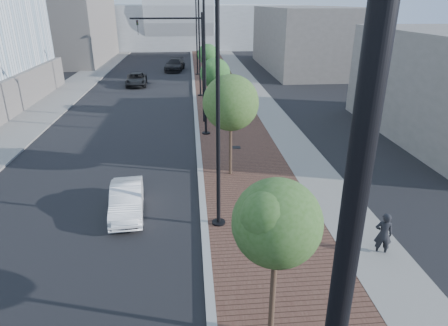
{
  "coord_description": "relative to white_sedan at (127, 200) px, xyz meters",
  "views": [
    {
      "loc": [
        -0.4,
        -4.07,
        8.7
      ],
      "look_at": [
        1.0,
        12.0,
        2.0
      ],
      "focal_mm": 31.31,
      "sensor_mm": 36.0,
      "label": 1
    }
  ],
  "objects": [
    {
      "name": "streetlight_2",
      "position": [
        3.94,
        10.59,
        4.18
      ],
      "size": [
        1.72,
        0.56,
        9.28
      ],
      "color": "black",
      "rests_on": "ground"
    },
    {
      "name": "tree_2",
      "position": [
        4.99,
        15.61,
        2.79
      ],
      "size": [
        2.42,
        2.38,
        4.63
      ],
      "color": "#382619",
      "rests_on": "ground"
    },
    {
      "name": "traffic_mast",
      "position": [
        3.04,
        13.59,
        4.34
      ],
      "size": [
        5.09,
        0.2,
        8.0
      ],
      "color": "black",
      "rests_on": "ground"
    },
    {
      "name": "streetlight_3",
      "position": [
        3.83,
        22.59,
        3.7
      ],
      "size": [
        1.44,
        0.56,
        9.21
      ],
      "color": "black",
      "rests_on": "ground"
    },
    {
      "name": "west_sidewalk",
      "position": [
        -9.66,
        28.59,
        -0.58
      ],
      "size": [
        4.0,
        140.0,
        0.12
      ],
      "primitive_type": "cube",
      "color": "slate",
      "rests_on": "ground"
    },
    {
      "name": "streetlight_1",
      "position": [
        3.83,
        -1.41,
        3.7
      ],
      "size": [
        1.44,
        0.56,
        9.21
      ],
      "color": "black",
      "rests_on": "ground"
    },
    {
      "name": "tree_0",
      "position": [
        4.99,
        -7.39,
        3.06
      ],
      "size": [
        2.3,
        2.24,
        4.83
      ],
      "color": "#382619",
      "rests_on": "ground"
    },
    {
      "name": "tree_3",
      "position": [
        4.99,
        27.61,
        2.76
      ],
      "size": [
        2.29,
        2.23,
        4.53
      ],
      "color": "#382619",
      "rests_on": "ground"
    },
    {
      "name": "dark_car_far",
      "position": [
        0.98,
        38.49,
        0.14
      ],
      "size": [
        2.89,
        5.61,
        1.56
      ],
      "primitive_type": "imported",
      "rotation": [
        0.0,
        0.0,
        -0.14
      ],
      "color": "black",
      "rests_on": "ground"
    },
    {
      "name": "curb",
      "position": [
        3.34,
        28.59,
        -0.57
      ],
      "size": [
        0.3,
        140.0,
        0.14
      ],
      "primitive_type": "cube",
      "color": "gray",
      "rests_on": "ground"
    },
    {
      "name": "utility_cover_2",
      "position": [
        5.74,
        7.59,
        -0.51
      ],
      "size": [
        0.5,
        0.5,
        0.02
      ],
      "primitive_type": "cube",
      "color": "black",
      "rests_on": "sidewalk"
    },
    {
      "name": "commercial_block_nw",
      "position": [
        -16.66,
        48.59,
        4.36
      ],
      "size": [
        14.0,
        20.0,
        10.0
      ],
      "primitive_type": "cube",
      "color": "slate",
      "rests_on": "ground"
    },
    {
      "name": "pedestrian",
      "position": [
        9.77,
        -3.92,
        0.22
      ],
      "size": [
        0.72,
        0.57,
        1.72
      ],
      "primitive_type": "imported",
      "rotation": [
        0.0,
        0.0,
        2.86
      ],
      "color": "black",
      "rests_on": "ground"
    },
    {
      "name": "tree_1",
      "position": [
        4.99,
        3.61,
        3.35
      ],
      "size": [
        2.83,
        2.83,
        5.41
      ],
      "color": "#382619",
      "rests_on": "ground"
    },
    {
      "name": "streetlight_4",
      "position": [
        3.94,
        34.59,
        4.18
      ],
      "size": [
        1.72,
        0.56,
        9.28
      ],
      "color": "black",
      "rests_on": "ground"
    },
    {
      "name": "utility_cover_1",
      "position": [
        5.74,
        -3.41,
        -0.51
      ],
      "size": [
        0.5,
        0.5,
        0.02
      ],
      "primitive_type": "cube",
      "color": "black",
      "rests_on": "sidewalk"
    },
    {
      "name": "sidewalk",
      "position": [
        6.84,
        28.59,
        -0.58
      ],
      "size": [
        7.0,
        140.0,
        0.12
      ],
      "primitive_type": "cube",
      "color": "#4C2D23",
      "rests_on": "ground"
    },
    {
      "name": "white_sedan",
      "position": [
        0.0,
        0.0,
        0.0
      ],
      "size": [
        1.73,
        3.99,
        1.28
      ],
      "primitive_type": "imported",
      "rotation": [
        0.0,
        0.0,
        0.1
      ],
      "color": "white",
      "rests_on": "ground"
    },
    {
      "name": "concrete_strip",
      "position": [
        9.54,
        28.59,
        -0.57
      ],
      "size": [
        2.4,
        140.0,
        0.13
      ],
      "primitive_type": "cube",
      "color": "slate",
      "rests_on": "ground"
    },
    {
      "name": "convention_center",
      "position": [
        1.34,
        73.59,
        5.37
      ],
      "size": [
        50.0,
        30.0,
        50.0
      ],
      "color": "#A4A9AE",
      "rests_on": "ground"
    },
    {
      "name": "dark_car_mid",
      "position": [
        -2.99,
        28.69,
        0.03
      ],
      "size": [
        2.53,
        4.93,
        1.33
      ],
      "primitive_type": "imported",
      "rotation": [
        0.0,
        0.0,
        0.07
      ],
      "color": "black",
      "rests_on": "ground"
    },
    {
      "name": "commercial_block_ne",
      "position": [
        19.34,
        38.59,
        3.36
      ],
      "size": [
        12.0,
        22.0,
        8.0
      ],
      "primitive_type": "cube",
      "color": "#615B57",
      "rests_on": "ground"
    }
  ]
}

